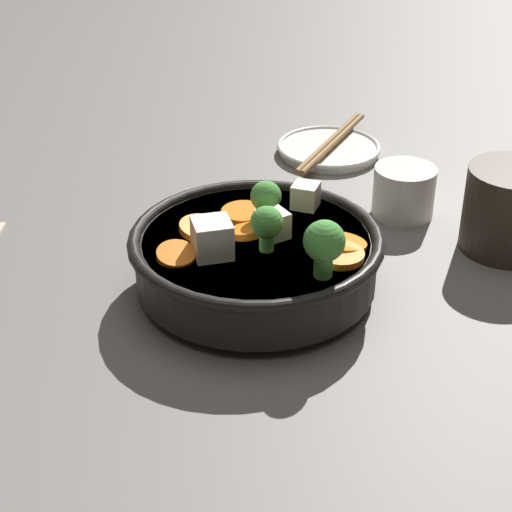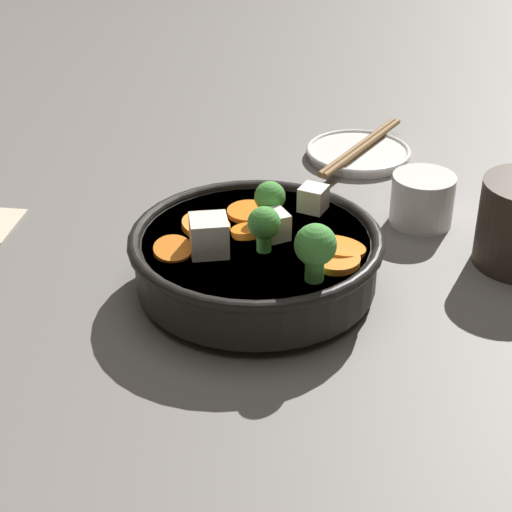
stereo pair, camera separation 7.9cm
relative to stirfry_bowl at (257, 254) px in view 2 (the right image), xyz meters
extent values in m
plane|color=slate|center=(0.00, 0.00, -0.04)|extent=(3.00, 3.00, 0.00)
cylinder|color=black|center=(0.00, 0.00, -0.03)|extent=(0.12, 0.12, 0.01)
cylinder|color=black|center=(0.00, 0.00, -0.01)|extent=(0.22, 0.22, 0.05)
torus|color=black|center=(0.00, 0.00, 0.02)|extent=(0.24, 0.24, 0.01)
cylinder|color=brown|center=(0.00, 0.00, 0.00)|extent=(0.21, 0.21, 0.02)
cylinder|color=orange|center=(-0.05, 0.00, 0.02)|extent=(0.05, 0.05, 0.01)
cylinder|color=orange|center=(0.08, 0.01, 0.02)|extent=(0.06, 0.06, 0.01)
cylinder|color=orange|center=(-0.01, 0.01, 0.02)|extent=(0.05, 0.05, 0.01)
cylinder|color=orange|center=(0.08, -0.01, 0.02)|extent=(0.05, 0.05, 0.01)
cylinder|color=orange|center=(-0.03, 0.04, 0.02)|extent=(0.06, 0.06, 0.01)
cylinder|color=orange|center=(-0.06, -0.05, 0.02)|extent=(0.05, 0.05, 0.01)
cylinder|color=#59B84C|center=(0.00, 0.03, 0.02)|extent=(0.01, 0.01, 0.02)
sphere|color=#47933D|center=(0.00, 0.03, 0.04)|extent=(0.03, 0.03, 0.03)
cylinder|color=#59B84C|center=(0.07, -0.04, 0.03)|extent=(0.02, 0.02, 0.02)
sphere|color=#47933D|center=(0.07, -0.04, 0.05)|extent=(0.04, 0.04, 0.04)
cylinder|color=#59B84C|center=(0.01, -0.02, 0.02)|extent=(0.01, 0.01, 0.02)
sphere|color=#47933D|center=(0.01, -0.02, 0.04)|extent=(0.03, 0.03, 0.03)
cube|color=silver|center=(0.01, 0.01, 0.03)|extent=(0.04, 0.04, 0.03)
cube|color=silver|center=(-0.03, -0.04, 0.03)|extent=(0.05, 0.05, 0.03)
cube|color=silver|center=(0.03, 0.08, 0.03)|extent=(0.03, 0.03, 0.02)
cylinder|color=white|center=(0.00, 0.33, -0.03)|extent=(0.13, 0.13, 0.01)
torus|color=white|center=(0.00, 0.33, -0.03)|extent=(0.13, 0.13, 0.01)
cylinder|color=white|center=(0.11, 0.19, -0.01)|extent=(0.07, 0.07, 0.06)
cylinder|color=brown|center=(0.11, 0.19, 0.00)|extent=(0.06, 0.06, 0.00)
cylinder|color=olive|center=(0.01, 0.33, -0.02)|extent=(0.04, 0.20, 0.01)
cylinder|color=olive|center=(0.00, 0.33, -0.02)|extent=(0.04, 0.20, 0.01)
camera|label=1|loc=(0.19, -0.65, 0.40)|focal=60.00mm
camera|label=2|loc=(0.26, -0.63, 0.40)|focal=60.00mm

